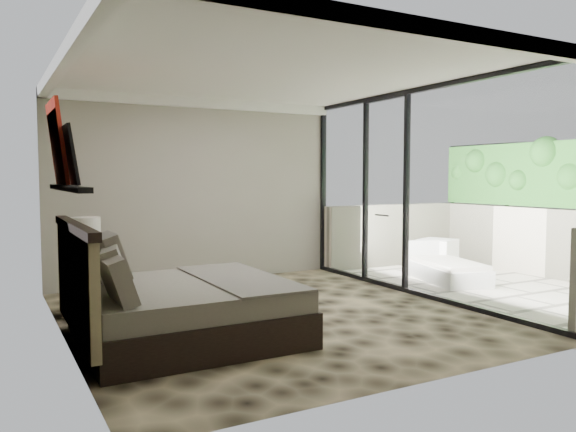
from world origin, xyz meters
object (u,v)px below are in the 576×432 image
nightstand (85,295)px  lounger (446,269)px  bed (176,306)px  table_lamp (85,237)px  ottoman (437,255)px

nightstand → lounger: lounger is taller
bed → table_lamp: size_ratio=3.32×
ottoman → lounger: lounger is taller
bed → ottoman: 5.49m
bed → table_lamp: (-0.60, 1.50, 0.58)m
lounger → bed: bearing=-151.7°
table_lamp → bed: bearing=-68.0°
bed → lounger: 4.78m
ottoman → lounger: (-0.52, -0.75, -0.10)m
bed → nightstand: 1.62m
bed → lounger: (4.65, 1.10, -0.16)m
nightstand → ottoman: ottoman is taller
ottoman → lounger: bearing=-124.9°
nightstand → table_lamp: 0.69m
bed → nightstand: size_ratio=4.52×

